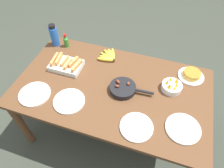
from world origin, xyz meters
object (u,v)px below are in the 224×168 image
object	(u,v)px
empty_plate_mid_edge	(69,101)
banana_bunch	(109,57)
melon_tray	(66,65)
fruit_bowl_mango	(172,86)
empty_plate_near_front	(35,94)
skillet	(123,88)
frittata_plate_center	(191,75)
empty_plate_far_left	(136,127)
hot_sauce_bottle	(66,41)
empty_plate_far_right	(183,128)
water_bottle	(54,36)

from	to	relation	value
empty_plate_mid_edge	banana_bunch	bearing A→B (deg)	77.34
melon_tray	fruit_bowl_mango	bearing A→B (deg)	2.57
empty_plate_near_front	skillet	bearing A→B (deg)	21.91
skillet	frittata_plate_center	size ratio (longest dim) A/B	1.63
banana_bunch	empty_plate_far_left	size ratio (longest dim) A/B	0.90
empty_plate_mid_edge	hot_sauce_bottle	world-z (taller)	hot_sauce_bottle
banana_bunch	hot_sauce_bottle	bearing A→B (deg)	175.63
empty_plate_far_left	hot_sauce_bottle	bearing A→B (deg)	142.90
frittata_plate_center	empty_plate_far_right	world-z (taller)	frittata_plate_center
banana_bunch	fruit_bowl_mango	distance (m)	0.67
frittata_plate_center	empty_plate_mid_edge	bearing A→B (deg)	-147.11
banana_bunch	frittata_plate_center	distance (m)	0.79
banana_bunch	melon_tray	bearing A→B (deg)	-143.16
empty_plate_near_front	water_bottle	distance (m)	0.68
empty_plate_near_front	empty_plate_far_left	distance (m)	0.89
banana_bunch	empty_plate_mid_edge	bearing A→B (deg)	-102.66
skillet	hot_sauce_bottle	world-z (taller)	hot_sauce_bottle
empty_plate_near_front	empty_plate_mid_edge	bearing A→B (deg)	4.74
empty_plate_far_left	hot_sauce_bottle	xyz separation A→B (m)	(-0.92, 0.70, 0.06)
empty_plate_far_right	empty_plate_mid_edge	bearing A→B (deg)	-177.43
banana_bunch	empty_plate_near_front	bearing A→B (deg)	-125.11
banana_bunch	empty_plate_mid_edge	world-z (taller)	banana_bunch
empty_plate_far_left	fruit_bowl_mango	world-z (taller)	fruit_bowl_mango
skillet	fruit_bowl_mango	size ratio (longest dim) A/B	2.19
empty_plate_far_left	empty_plate_far_right	bearing A→B (deg)	16.35
melon_tray	water_bottle	distance (m)	0.39
water_bottle	frittata_plate_center	bearing A→B (deg)	-1.35
fruit_bowl_mango	banana_bunch	bearing A→B (deg)	161.89
hot_sauce_bottle	melon_tray	bearing A→B (deg)	-63.65
fruit_bowl_mango	water_bottle	distance (m)	1.26
empty_plate_mid_edge	empty_plate_far_right	bearing A→B (deg)	2.57
banana_bunch	fruit_bowl_mango	size ratio (longest dim) A/B	1.30
empty_plate_far_left	skillet	bearing A→B (deg)	121.89
frittata_plate_center	water_bottle	bearing A→B (deg)	178.65
melon_tray	fruit_bowl_mango	distance (m)	0.97
empty_plate_far_right	water_bottle	bearing A→B (deg)	156.68
fruit_bowl_mango	frittata_plate_center	bearing A→B (deg)	52.98
empty_plate_far_right	fruit_bowl_mango	world-z (taller)	fruit_bowl_mango
skillet	frittata_plate_center	bearing A→B (deg)	29.29
banana_bunch	frittata_plate_center	bearing A→B (deg)	-0.53
empty_plate_far_left	water_bottle	xyz separation A→B (m)	(-1.04, 0.69, 0.10)
empty_plate_mid_edge	empty_plate_near_front	bearing A→B (deg)	-175.26
hot_sauce_bottle	frittata_plate_center	bearing A→B (deg)	-1.98
skillet	empty_plate_far_left	size ratio (longest dim) A/B	1.51
frittata_plate_center	fruit_bowl_mango	bearing A→B (deg)	-127.02
water_bottle	empty_plate_far_right	bearing A→B (deg)	-23.32
melon_tray	empty_plate_near_front	size ratio (longest dim) A/B	1.10
banana_bunch	melon_tray	world-z (taller)	melon_tray
empty_plate_mid_edge	hot_sauce_bottle	bearing A→B (deg)	118.14
water_bottle	fruit_bowl_mango	bearing A→B (deg)	-10.72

